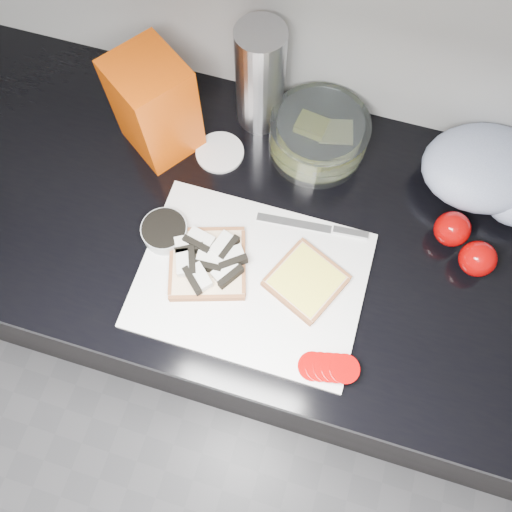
% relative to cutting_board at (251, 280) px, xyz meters
% --- Properties ---
extents(base_cabinet, '(3.50, 0.60, 0.86)m').
position_rel_cutting_board_xyz_m(base_cabinet, '(0.02, 0.12, -0.48)').
color(base_cabinet, black).
rests_on(base_cabinet, ground).
extents(countertop, '(3.50, 0.64, 0.04)m').
position_rel_cutting_board_xyz_m(countertop, '(0.02, 0.12, -0.03)').
color(countertop, black).
rests_on(countertop, base_cabinet).
extents(cutting_board, '(0.40, 0.30, 0.01)m').
position_rel_cutting_board_xyz_m(cutting_board, '(0.00, 0.00, 0.00)').
color(cutting_board, white).
rests_on(cutting_board, countertop).
extents(bread_left, '(0.17, 0.17, 0.04)m').
position_rel_cutting_board_xyz_m(bread_left, '(-0.08, 0.00, 0.02)').
color(bread_left, beige).
rests_on(bread_left, cutting_board).
extents(bread_right, '(0.16, 0.16, 0.02)m').
position_rel_cutting_board_xyz_m(bread_right, '(0.10, 0.02, 0.01)').
color(bread_right, beige).
rests_on(bread_right, cutting_board).
extents(tomato_slices, '(0.11, 0.07, 0.02)m').
position_rel_cutting_board_xyz_m(tomato_slices, '(0.17, -0.12, 0.02)').
color(tomato_slices, '#A10403').
rests_on(tomato_slices, cutting_board).
extents(knife, '(0.21, 0.03, 0.01)m').
position_rel_cutting_board_xyz_m(knife, '(0.11, 0.13, 0.01)').
color(knife, silver).
rests_on(knife, cutting_board).
extents(seed_tub, '(0.08, 0.08, 0.04)m').
position_rel_cutting_board_xyz_m(seed_tub, '(-0.18, 0.04, 0.02)').
color(seed_tub, '#A7ACAD').
rests_on(seed_tub, countertop).
extents(tub_lid, '(0.12, 0.12, 0.01)m').
position_rel_cutting_board_xyz_m(tub_lid, '(-0.14, 0.24, -0.00)').
color(tub_lid, silver).
rests_on(tub_lid, countertop).
extents(glass_bowl, '(0.19, 0.19, 0.08)m').
position_rel_cutting_board_xyz_m(glass_bowl, '(0.04, 0.31, 0.03)').
color(glass_bowl, silver).
rests_on(glass_bowl, countertop).
extents(bread_bag, '(0.17, 0.17, 0.20)m').
position_rel_cutting_board_xyz_m(bread_bag, '(-0.26, 0.24, 0.10)').
color(bread_bag, '#CD4203').
rests_on(bread_bag, countertop).
extents(steel_canister, '(0.09, 0.09, 0.22)m').
position_rel_cutting_board_xyz_m(steel_canister, '(-0.09, 0.35, 0.11)').
color(steel_canister, '#ACABB0').
rests_on(steel_canister, countertop).
extents(grocery_bag, '(0.28, 0.25, 0.10)m').
position_rel_cutting_board_xyz_m(grocery_bag, '(0.37, 0.31, 0.04)').
color(grocery_bag, silver).
rests_on(grocery_bag, countertop).
extents(whole_tomatoes, '(0.12, 0.11, 0.07)m').
position_rel_cutting_board_xyz_m(whole_tomatoes, '(0.35, 0.17, 0.03)').
color(whole_tomatoes, '#A10403').
rests_on(whole_tomatoes, countertop).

